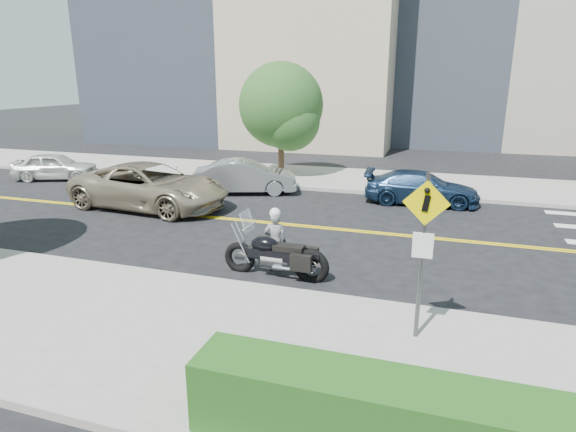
# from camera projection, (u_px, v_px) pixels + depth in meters

# --- Properties ---
(ground_plane) EXTENTS (120.00, 120.00, 0.00)m
(ground_plane) POSITION_uv_depth(u_px,v_px,m) (295.00, 225.00, 15.77)
(ground_plane) COLOR black
(ground_plane) RESTS_ON ground
(sidewalk_near) EXTENTS (60.00, 5.00, 0.15)m
(sidewalk_near) POSITION_uv_depth(u_px,v_px,m) (177.00, 335.00, 8.89)
(sidewalk_near) COLOR #9E9B91
(sidewalk_near) RESTS_ON ground_plane
(sidewalk_far) EXTENTS (60.00, 5.00, 0.15)m
(sidewalk_far) POSITION_uv_depth(u_px,v_px,m) (342.00, 179.00, 22.61)
(sidewalk_far) COLOR #9E9B91
(sidewalk_far) RESTS_ON ground_plane
(building_mid) EXTENTS (18.00, 14.00, 20.00)m
(building_mid) POSITION_uv_depth(u_px,v_px,m) (508.00, 0.00, 34.44)
(building_mid) COLOR #A39984
(building_mid) RESTS_ON ground_plane
(pedestrian_sign) EXTENTS (0.78, 0.08, 3.00)m
(pedestrian_sign) POSITION_uv_depth(u_px,v_px,m) (423.00, 242.00, 8.22)
(pedestrian_sign) COLOR #4C4C51
(pedestrian_sign) RESTS_ON sidewalk_near
(motorcyclist) EXTENTS (0.62, 0.48, 1.63)m
(motorcyclist) POSITION_uv_depth(u_px,v_px,m) (275.00, 240.00, 11.85)
(motorcyclist) COLOR #ADAEB2
(motorcyclist) RESTS_ON ground
(motorcycle) EXTENTS (2.60, 0.85, 1.57)m
(motorcycle) POSITION_uv_depth(u_px,v_px,m) (276.00, 245.00, 11.53)
(motorcycle) COLOR black
(motorcycle) RESTS_ON ground
(suv) EXTENTS (6.13, 3.23, 1.64)m
(suv) POSITION_uv_depth(u_px,v_px,m) (150.00, 186.00, 17.68)
(suv) COLOR tan
(suv) RESTS_ON ground
(parked_car_white) EXTENTS (4.05, 2.74, 1.28)m
(parked_car_white) POSITION_uv_depth(u_px,v_px,m) (55.00, 166.00, 22.68)
(parked_car_white) COLOR silver
(parked_car_white) RESTS_ON ground
(parked_car_silver) EXTENTS (4.47, 2.79, 1.39)m
(parked_car_silver) POSITION_uv_depth(u_px,v_px,m) (246.00, 177.00, 20.01)
(parked_car_silver) COLOR gray
(parked_car_silver) RESTS_ON ground
(parked_car_blue) EXTENTS (4.34, 1.90, 1.24)m
(parked_car_blue) POSITION_uv_depth(u_px,v_px,m) (421.00, 188.00, 18.33)
(parked_car_blue) COLOR navy
(parked_car_blue) RESTS_ON ground
(tree_far_a) EXTENTS (3.96, 3.96, 5.41)m
(tree_far_a) POSITION_uv_depth(u_px,v_px,m) (281.00, 105.00, 22.50)
(tree_far_a) COLOR #382619
(tree_far_a) RESTS_ON ground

